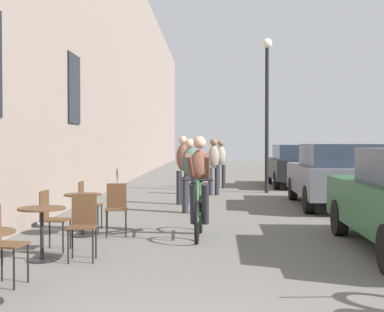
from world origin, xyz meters
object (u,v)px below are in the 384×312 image
at_px(pedestrian_far, 214,163).
at_px(cyclist_on_bicycle, 199,189).
at_px(street_lamp, 267,95).
at_px(cafe_chair_far_toward_street, 87,202).
at_px(cafe_chair_mid_toward_wall, 83,222).
at_px(parked_car_second, 334,174).
at_px(cafe_table_mid, 42,222).
at_px(cafe_chair_mid_toward_street, 51,216).
at_px(cafe_chair_far_toward_wall, 116,205).
at_px(pedestrian_near, 190,171).
at_px(parked_car_third, 295,165).
at_px(cafe_chair_near_toward_wall, 1,239).
at_px(cafe_table_far, 83,206).
at_px(pedestrian_furthest, 221,161).
at_px(pedestrian_mid, 183,166).

bearing_deg(pedestrian_far, cyclist_on_bicycle, -92.28).
bearing_deg(street_lamp, cafe_chair_far_toward_street, -118.43).
distance_m(cafe_chair_mid_toward_wall, street_lamp, 10.91).
relative_size(pedestrian_far, street_lamp, 0.35).
xyz_separation_m(cafe_chair_mid_toward_wall, parked_car_second, (4.81, 6.27, 0.30)).
relative_size(cyclist_on_bicycle, pedestrian_far, 1.02).
relative_size(cafe_table_mid, cafe_chair_mid_toward_street, 0.81).
distance_m(cafe_chair_far_toward_wall, pedestrian_near, 3.24).
relative_size(cafe_chair_far_toward_wall, parked_car_third, 0.21).
height_order(cafe_chair_mid_toward_street, parked_car_second, parked_car_second).
distance_m(cafe_chair_near_toward_wall, street_lamp, 12.34).
distance_m(cafe_table_far, cyclist_on_bicycle, 2.01).
bearing_deg(pedestrian_furthest, cafe_table_mid, -102.58).
height_order(cyclist_on_bicycle, pedestrian_near, cyclist_on_bicycle).
height_order(cafe_table_far, cafe_chair_far_toward_street, cafe_chair_far_toward_street).
distance_m(pedestrian_near, parked_car_second, 3.79).
relative_size(pedestrian_furthest, street_lamp, 0.34).
height_order(pedestrian_furthest, street_lamp, street_lamp).
height_order(cafe_chair_far_toward_street, street_lamp, street_lamp).
xyz_separation_m(cafe_chair_mid_toward_street, street_lamp, (4.14, 9.39, 2.59)).
xyz_separation_m(cafe_chair_far_toward_wall, parked_car_second, (4.70, 4.31, 0.30)).
xyz_separation_m(cafe_table_mid, pedestrian_far, (2.37, 9.24, 0.45)).
distance_m(cafe_chair_far_toward_wall, pedestrian_mid, 4.78).
xyz_separation_m(cafe_table_mid, cyclist_on_bicycle, (2.09, 1.99, 0.29)).
distance_m(cafe_chair_mid_toward_street, pedestrian_furthest, 11.47).
xyz_separation_m(cafe_chair_near_toward_wall, pedestrian_mid, (1.63, 7.97, 0.48)).
relative_size(cafe_chair_mid_toward_wall, cafe_chair_far_toward_street, 1.00).
bearing_deg(cafe_table_mid, parked_car_second, 49.80).
xyz_separation_m(cafe_chair_mid_toward_wall, cafe_chair_far_toward_wall, (0.12, 1.95, 0.00)).
height_order(cafe_chair_near_toward_wall, cafe_chair_mid_toward_street, same).
bearing_deg(pedestrian_near, cafe_chair_far_toward_street, -126.20).
height_order(cyclist_on_bicycle, street_lamp, street_lamp).
relative_size(cafe_table_far, parked_car_third, 0.17).
bearing_deg(cafe_chair_mid_toward_street, street_lamp, 66.19).
bearing_deg(cafe_chair_near_toward_wall, cafe_chair_mid_toward_street, 90.46).
distance_m(pedestrian_furthest, parked_car_second, 6.12).
distance_m(cafe_table_mid, cafe_chair_mid_toward_wall, 0.55).
distance_m(cafe_chair_mid_toward_street, cafe_chair_mid_toward_wall, 0.87).
distance_m(cafe_chair_near_toward_wall, cyclist_on_bicycle, 3.92).
distance_m(cafe_chair_far_toward_street, parked_car_second, 6.53).
bearing_deg(street_lamp, parked_car_third, 63.11).
bearing_deg(pedestrian_far, pedestrian_near, -97.71).
bearing_deg(cafe_chair_far_toward_wall, cafe_table_far, -172.43).
bearing_deg(parked_car_third, cafe_chair_near_toward_wall, -111.32).
relative_size(cafe_chair_far_toward_wall, street_lamp, 0.18).
height_order(cafe_table_mid, parked_car_third, parked_car_third).
height_order(cafe_chair_near_toward_wall, street_lamp, street_lamp).
height_order(cafe_chair_mid_toward_street, cafe_chair_far_toward_wall, same).
bearing_deg(cafe_table_far, cafe_chair_mid_toward_street, -97.62).
distance_m(pedestrian_near, parked_car_third, 8.39).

